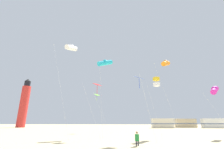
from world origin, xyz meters
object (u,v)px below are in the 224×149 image
Objects in this scene: lighthouse_distant at (24,104)px; rv_van_cream at (162,123)px; kite_diamond_scarlet at (97,86)px; kite_box_gold at (156,82)px; kite_tube_white at (71,48)px; kite_diamond_blue at (139,80)px; kite_tube_cyan at (105,63)px; rv_van_tan at (186,123)px; kite_tube_magenta at (215,90)px; kite_tube_orange at (166,63)px; kite_flyer_standing at (137,138)px; kite_diamond_lime at (97,96)px; rv_van_white at (213,123)px.

lighthouse_distant is 46.91m from rv_van_cream.
kite_diamond_scarlet is 45.51m from lighthouse_distant.
kite_tube_white reaches higher than kite_box_gold.
kite_diamond_scarlet is (-5.00, 2.35, -0.12)m from kite_diamond_blue.
rv_van_cream is (14.72, 29.03, -9.02)m from kite_tube_cyan.
kite_diamond_blue is 0.40× the size of lighthouse_distant.
rv_van_cream is at bearing -155.24° from rv_van_tan.
kite_tube_white reaches higher than rv_van_tan.
kite_diamond_scarlet is at bearing -11.23° from kite_tube_white.
kite_tube_cyan is (-14.79, 0.44, 4.45)m from kite_tube_magenta.
kite_tube_orange is at bearing 11.71° from kite_tube_white.
kite_tube_white is (-8.25, 5.45, 11.36)m from kite_flyer_standing.
kite_tube_cyan is 43.89m from lighthouse_distant.
kite_flyer_standing is at bearing -123.50° from kite_tube_orange.
kite_tube_magenta reaches higher than rv_van_tan.
kite_diamond_blue is at bearing -102.69° from kite_flyer_standing.
kite_diamond_scarlet is at bearing -170.72° from kite_tube_magenta.
rv_van_tan is at bearing 56.60° from kite_diamond_scarlet.
kite_box_gold reaches higher than kite_diamond_blue.
kite_diamond_blue is 50.68m from lighthouse_distant.
kite_tube_orange is (4.77, 5.99, 4.08)m from kite_diamond_blue.
kite_tube_magenta is 7.24m from kite_tube_orange.
kite_flyer_standing is 0.18× the size of kite_diamond_scarlet.
rv_van_cream is at bearing 90.14° from kite_tube_magenta.
kite_flyer_standing is 15.06m from kite_tube_white.
kite_tube_white reaches higher than kite_tube_cyan.
rv_van_tan is at bearing 44.98° from kite_diamond_lime.
kite_box_gold is 1.11× the size of kite_diamond_scarlet.
kite_tube_cyan is at bearing -59.62° from kite_flyer_standing.
kite_tube_magenta is 1.02× the size of kite_diamond_scarlet.
kite_box_gold is 1.09× the size of kite_diamond_blue.
rv_van_cream is (5.58, 28.35, -8.95)m from kite_tube_orange.
kite_diamond_scarlet is at bearing -80.89° from kite_diamond_lime.
kite_flyer_standing is 0.16× the size of kite_box_gold.
kite_diamond_lime is at bearing 154.56° from kite_tube_magenta.
kite_diamond_scarlet is at bearing -159.56° from kite_tube_orange.
kite_diamond_blue is 8.04m from kite_tube_cyan.
kite_tube_magenta is (11.15, 7.18, 5.35)m from kite_flyer_standing.
kite_diamond_lime reaches higher than kite_diamond_scarlet.
kite_tube_magenta is at bearing -25.44° from kite_diamond_lime.
kite_diamond_blue is 36.20m from rv_van_cream.
kite_tube_white reaches higher than kite_diamond_lime.
lighthouse_distant is 2.60× the size of rv_van_white.
kite_diamond_scarlet reaches higher than rv_van_cream.
kite_tube_magenta is at bearing -11.22° from kite_tube_orange.
lighthouse_distant is (-31.11, 33.17, 1.70)m from kite_diamond_scarlet.
kite_diamond_lime is 39.69m from rv_van_white.
kite_tube_white reaches higher than kite_diamond_blue.
kite_diamond_scarlet reaches higher than kite_flyer_standing.
kite_diamond_lime reaches higher than kite_flyer_standing.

